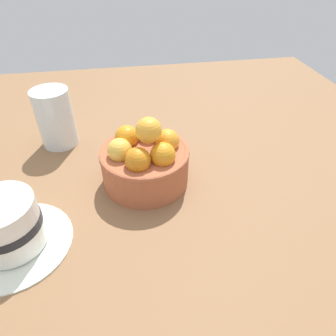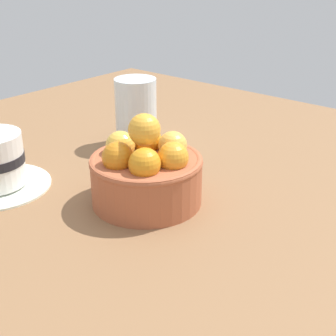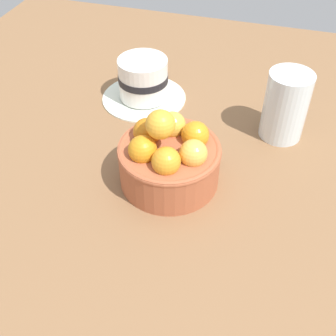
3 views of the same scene
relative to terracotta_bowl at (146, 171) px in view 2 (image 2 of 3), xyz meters
The scene contains 3 objects.
ground_plane 6.46cm from the terracotta_bowl, 28.54° to the left, with size 111.81×114.43×4.08cm, color brown.
terracotta_bowl is the anchor object (origin of this frame).
water_glass 21.42cm from the terracotta_bowl, 47.11° to the left, with size 6.96×6.96×11.30cm, color silver.
Camera 2 is at (-41.70, -38.92, 30.47)cm, focal length 52.03 mm.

